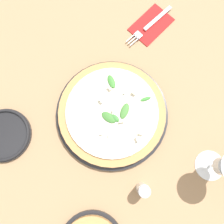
{
  "coord_description": "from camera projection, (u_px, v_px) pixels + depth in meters",
  "views": [
    {
      "loc": [
        0.1,
        0.09,
        0.63
      ],
      "look_at": [
        -0.01,
        0.02,
        0.03
      ],
      "focal_mm": 35.0,
      "sensor_mm": 36.0,
      "label": 1
    }
  ],
  "objects": [
    {
      "name": "shaker_pepper",
      "position": [
        143.0,
        190.0,
        0.57
      ],
      "size": [
        0.03,
        0.03,
        0.07
      ],
      "color": "silver",
      "rests_on": "ground_plane"
    },
    {
      "name": "napkin",
      "position": [
        151.0,
        24.0,
        0.71
      ],
      "size": [
        0.15,
        0.11,
        0.01
      ],
      "rotation": [
        0.0,
        0.0,
        -0.19
      ],
      "color": "#B21E1E",
      "rests_on": "ground_plane"
    },
    {
      "name": "fork",
      "position": [
        150.0,
        25.0,
        0.7
      ],
      "size": [
        0.19,
        0.06,
        0.0
      ],
      "rotation": [
        0.0,
        0.0,
        -0.24
      ],
      "color": "silver",
      "rests_on": "ground_plane"
    },
    {
      "name": "side_plate_white",
      "position": [
        4.0,
        135.0,
        0.62
      ],
      "size": [
        0.15,
        0.15,
        0.02
      ],
      "color": "black",
      "rests_on": "ground_plane"
    },
    {
      "name": "pizza_arugula_main",
      "position": [
        112.0,
        113.0,
        0.63
      ],
      "size": [
        0.33,
        0.33,
        0.05
      ],
      "color": "black",
      "rests_on": "ground_plane"
    },
    {
      "name": "ground_plane",
      "position": [
        105.0,
        114.0,
        0.65
      ],
      "size": [
        6.0,
        6.0,
        0.0
      ],
      "primitive_type": "plane",
      "color": "#9E7A56"
    }
  ]
}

